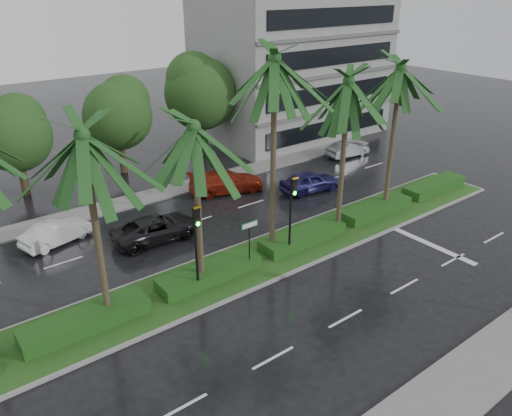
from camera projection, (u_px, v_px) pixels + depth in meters
ground at (272, 269)px, 24.84m from camera, size 120.00×120.00×0.00m
near_sidewalk at (455, 390)px, 17.47m from camera, size 40.00×2.40×0.12m
far_sidewalk at (159, 194)px, 33.46m from camera, size 40.00×2.00×0.12m
median at (259, 260)px, 25.53m from camera, size 36.00×4.00×0.15m
hedge at (259, 254)px, 25.38m from camera, size 35.20×1.40×0.60m
lane_markings at (321, 254)px, 26.22m from camera, size 34.00×13.06×0.01m
palm_row at (237, 108)px, 21.52m from camera, size 26.30×4.20×10.65m
signal_median_left at (197, 237)px, 21.59m from camera, size 0.34×0.42×4.36m
signal_median_right at (292, 205)px, 24.64m from camera, size 0.34×0.42×4.36m
street_sign at (249, 234)px, 23.75m from camera, size 0.95×0.09×2.60m
bg_trees at (144, 106)px, 36.75m from camera, size 32.63×5.70×8.24m
building at (292, 67)px, 44.75m from camera, size 16.00×10.00×12.00m
car_white at (57, 232)px, 27.09m from camera, size 2.30×4.09×1.28m
car_darkgrey at (156, 228)px, 27.47m from camera, size 2.51×4.99×1.36m
car_red at (226, 181)px, 33.71m from camera, size 3.49×5.47×1.48m
car_blue at (310, 181)px, 33.77m from camera, size 2.33×4.39×1.42m
car_grey at (348, 149)px, 40.53m from camera, size 1.61×3.84×1.24m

